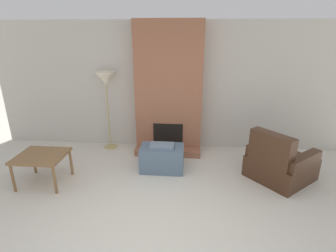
{
  "coord_description": "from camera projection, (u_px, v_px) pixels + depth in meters",
  "views": [
    {
      "loc": [
        0.4,
        -2.31,
        2.35
      ],
      "look_at": [
        0.0,
        2.65,
        0.58
      ],
      "focal_mm": 28.0,
      "sensor_mm": 36.0,
      "label": 1
    }
  ],
  "objects": [
    {
      "name": "ottoman",
      "position": [
        162.0,
        158.0,
        4.7
      ],
      "size": [
        0.77,
        0.46,
        0.5
      ],
      "color": "slate",
      "rests_on": "ground_plane"
    },
    {
      "name": "floor_lamp_left",
      "position": [
        105.0,
        82.0,
        5.23
      ],
      "size": [
        0.4,
        0.4,
        1.63
      ],
      "color": "tan",
      "rests_on": "ground_plane"
    },
    {
      "name": "fireplace",
      "position": [
        169.0,
        91.0,
        5.22
      ],
      "size": [
        1.32,
        0.63,
        2.6
      ],
      "color": "#935B42",
      "rests_on": "ground_plane"
    },
    {
      "name": "side_table",
      "position": [
        41.0,
        158.0,
        4.21
      ],
      "size": [
        0.75,
        0.66,
        0.51
      ],
      "color": "brown",
      "rests_on": "ground_plane"
    },
    {
      "name": "armchair",
      "position": [
        278.0,
        165.0,
        4.39
      ],
      "size": [
        1.26,
        1.26,
        0.88
      ],
      "rotation": [
        0.0,
        0.0,
        2.27
      ],
      "color": "#422819",
      "rests_on": "ground_plane"
    },
    {
      "name": "ground_plane",
      "position": [
        149.0,
        251.0,
        2.98
      ],
      "size": [
        24.0,
        24.0,
        0.0
      ],
      "primitive_type": "plane",
      "color": "beige"
    },
    {
      "name": "wall_back",
      "position": [
        170.0,
        87.0,
        5.42
      ],
      "size": [
        7.36,
        0.06,
        2.6
      ],
      "primitive_type": "cube",
      "color": "#BCB7AD",
      "rests_on": "ground_plane"
    }
  ]
}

